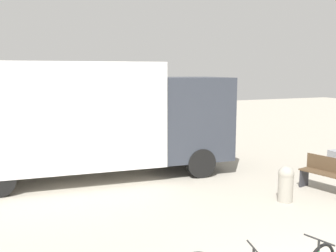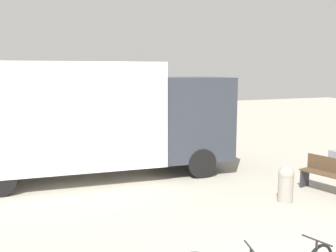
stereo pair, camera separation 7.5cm
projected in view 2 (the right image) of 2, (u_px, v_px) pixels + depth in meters
The scene contains 3 objects.
delivery_truck at pixel (93, 116), 10.70m from camera, with size 7.97×2.92×3.31m.
park_bench at pixel (333, 175), 9.37m from camera, with size 0.74×1.67×0.89m.
bollard_near_bench at pixel (286, 183), 8.79m from camera, with size 0.37×0.37×0.86m.
Camera 2 is at (-4.23, -3.35, 3.06)m, focal length 40.00 mm.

